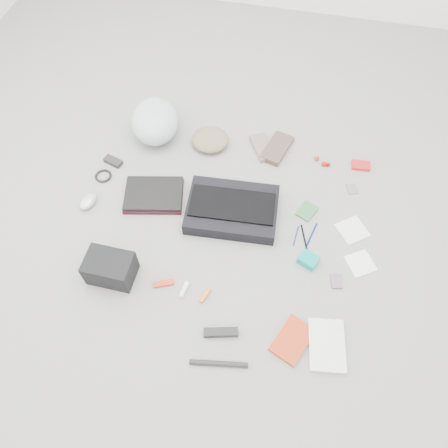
% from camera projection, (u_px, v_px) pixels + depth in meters
% --- Properties ---
extents(ground_plane, '(4.00, 4.00, 0.00)m').
position_uv_depth(ground_plane, '(224.00, 229.00, 2.23)').
color(ground_plane, gray).
extents(messenger_bag, '(0.49, 0.36, 0.08)m').
position_uv_depth(messenger_bag, '(232.00, 210.00, 2.25)').
color(messenger_bag, black).
rests_on(messenger_bag, ground_plane).
extents(bag_flap, '(0.44, 0.23, 0.01)m').
position_uv_depth(bag_flap, '(232.00, 205.00, 2.22)').
color(bag_flap, black).
rests_on(bag_flap, messenger_bag).
extents(laptop_sleeve, '(0.35, 0.29, 0.02)m').
position_uv_depth(laptop_sleeve, '(154.00, 196.00, 2.33)').
color(laptop_sleeve, '#3B121A').
rests_on(laptop_sleeve, ground_plane).
extents(laptop, '(0.34, 0.28, 0.02)m').
position_uv_depth(laptop, '(154.00, 194.00, 2.32)').
color(laptop, black).
rests_on(laptop, laptop_sleeve).
extents(bike_helmet, '(0.36, 0.41, 0.20)m').
position_uv_depth(bike_helmet, '(155.00, 121.00, 2.50)').
color(bike_helmet, silver).
rests_on(bike_helmet, ground_plane).
extents(beanie, '(0.24, 0.23, 0.07)m').
position_uv_depth(beanie, '(210.00, 140.00, 2.52)').
color(beanie, '#827350').
rests_on(beanie, ground_plane).
extents(mitten_left, '(0.18, 0.22, 0.03)m').
position_uv_depth(mitten_left, '(263.00, 147.00, 2.51)').
color(mitten_left, '#80695F').
rests_on(mitten_left, ground_plane).
extents(mitten_right, '(0.17, 0.25, 0.03)m').
position_uv_depth(mitten_right, '(277.00, 148.00, 2.51)').
color(mitten_right, brown).
rests_on(mitten_right, ground_plane).
extents(power_brick, '(0.11, 0.07, 0.03)m').
position_uv_depth(power_brick, '(113.00, 161.00, 2.46)').
color(power_brick, black).
rests_on(power_brick, ground_plane).
extents(cable_coil, '(0.11, 0.11, 0.01)m').
position_uv_depth(cable_coil, '(103.00, 176.00, 2.41)').
color(cable_coil, black).
rests_on(cable_coil, ground_plane).
extents(mouse, '(0.09, 0.13, 0.04)m').
position_uv_depth(mouse, '(88.00, 202.00, 2.30)').
color(mouse, silver).
rests_on(mouse, ground_plane).
extents(camera_bag, '(0.22, 0.15, 0.14)m').
position_uv_depth(camera_bag, '(110.00, 268.00, 2.04)').
color(camera_bag, black).
rests_on(camera_bag, ground_plane).
extents(multitool, '(0.10, 0.06, 0.02)m').
position_uv_depth(multitool, '(163.00, 283.00, 2.06)').
color(multitool, red).
rests_on(multitool, ground_plane).
extents(toiletry_tube_white, '(0.03, 0.08, 0.02)m').
position_uv_depth(toiletry_tube_white, '(184.00, 290.00, 2.04)').
color(toiletry_tube_white, white).
rests_on(toiletry_tube_white, ground_plane).
extents(toiletry_tube_orange, '(0.04, 0.08, 0.02)m').
position_uv_depth(toiletry_tube_orange, '(205.00, 296.00, 2.03)').
color(toiletry_tube_orange, orange).
rests_on(toiletry_tube_orange, ground_plane).
extents(u_lock, '(0.16, 0.07, 0.03)m').
position_uv_depth(u_lock, '(221.00, 332.00, 1.93)').
color(u_lock, black).
rests_on(u_lock, ground_plane).
extents(bike_pump, '(0.25, 0.06, 0.02)m').
position_uv_depth(bike_pump, '(219.00, 364.00, 1.86)').
color(bike_pump, black).
rests_on(bike_pump, ground_plane).
extents(book_red, '(0.20, 0.23, 0.02)m').
position_uv_depth(book_red, '(292.00, 340.00, 1.92)').
color(book_red, red).
rests_on(book_red, ground_plane).
extents(book_white, '(0.19, 0.25, 0.02)m').
position_uv_depth(book_white, '(327.00, 345.00, 1.90)').
color(book_white, silver).
rests_on(book_white, ground_plane).
extents(notepad, '(0.12, 0.13, 0.01)m').
position_uv_depth(notepad, '(307.00, 211.00, 2.29)').
color(notepad, '#336A38').
rests_on(notepad, ground_plane).
extents(pen_blue, '(0.02, 0.12, 0.01)m').
position_uv_depth(pen_blue, '(296.00, 236.00, 2.21)').
color(pen_blue, navy).
rests_on(pen_blue, ground_plane).
extents(pen_black, '(0.06, 0.15, 0.01)m').
position_uv_depth(pen_black, '(304.00, 237.00, 2.20)').
color(pen_black, black).
rests_on(pen_black, ground_plane).
extents(pen_navy, '(0.04, 0.14, 0.01)m').
position_uv_depth(pen_navy, '(312.00, 234.00, 2.21)').
color(pen_navy, navy).
rests_on(pen_navy, ground_plane).
extents(accordion_wallet, '(0.11, 0.10, 0.04)m').
position_uv_depth(accordion_wallet, '(308.00, 260.00, 2.11)').
color(accordion_wallet, '#03978E').
rests_on(accordion_wallet, ground_plane).
extents(card_deck, '(0.06, 0.08, 0.01)m').
position_uv_depth(card_deck, '(336.00, 281.00, 2.07)').
color(card_deck, slate).
rests_on(card_deck, ground_plane).
extents(napkin_top, '(0.19, 0.19, 0.01)m').
position_uv_depth(napkin_top, '(352.00, 230.00, 2.23)').
color(napkin_top, white).
rests_on(napkin_top, ground_plane).
extents(napkin_bottom, '(0.17, 0.17, 0.01)m').
position_uv_depth(napkin_bottom, '(360.00, 263.00, 2.13)').
color(napkin_bottom, white).
rests_on(napkin_bottom, ground_plane).
extents(lollipop_a, '(0.04, 0.04, 0.03)m').
position_uv_depth(lollipop_a, '(317.00, 158.00, 2.47)').
color(lollipop_a, red).
rests_on(lollipop_a, ground_plane).
extents(lollipop_b, '(0.03, 0.03, 0.03)m').
position_uv_depth(lollipop_b, '(324.00, 164.00, 2.45)').
color(lollipop_b, red).
rests_on(lollipop_b, ground_plane).
extents(lollipop_c, '(0.03, 0.03, 0.02)m').
position_uv_depth(lollipop_c, '(328.00, 164.00, 2.45)').
color(lollipop_c, '#9D0703').
rests_on(lollipop_c, ground_plane).
extents(altoids_tin, '(0.11, 0.07, 0.02)m').
position_uv_depth(altoids_tin, '(361.00, 165.00, 2.45)').
color(altoids_tin, red).
rests_on(altoids_tin, ground_plane).
extents(stamp_sheet, '(0.08, 0.08, 0.00)m').
position_uv_depth(stamp_sheet, '(352.00, 189.00, 2.37)').
color(stamp_sheet, gray).
rests_on(stamp_sheet, ground_plane).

